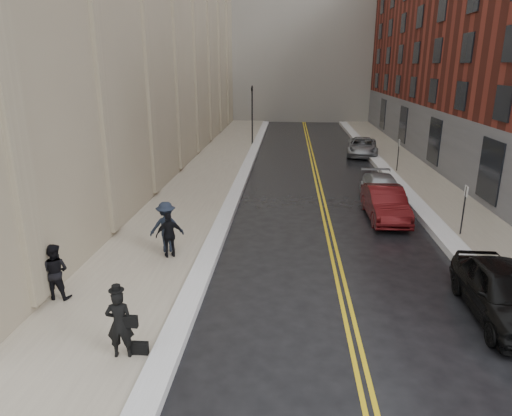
% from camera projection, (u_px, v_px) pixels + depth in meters
% --- Properties ---
extents(ground, '(160.00, 160.00, 0.00)m').
position_uv_depth(ground, '(259.00, 339.00, 12.02)').
color(ground, black).
rests_on(ground, ground).
extents(sidewalk_left, '(4.00, 64.00, 0.15)m').
position_uv_depth(sidewalk_left, '(202.00, 183.00, 27.53)').
color(sidewalk_left, gray).
rests_on(sidewalk_left, ground).
extents(sidewalk_right, '(3.00, 64.00, 0.15)m').
position_uv_depth(sidewalk_right, '(431.00, 187.00, 26.59)').
color(sidewalk_right, gray).
rests_on(sidewalk_right, ground).
extents(lane_stripe_a, '(0.12, 64.00, 0.01)m').
position_uv_depth(lane_stripe_a, '(317.00, 186.00, 27.07)').
color(lane_stripe_a, gold).
rests_on(lane_stripe_a, ground).
extents(lane_stripe_b, '(0.12, 64.00, 0.01)m').
position_uv_depth(lane_stripe_b, '(321.00, 186.00, 27.06)').
color(lane_stripe_b, gold).
rests_on(lane_stripe_b, ground).
extents(snow_ridge_left, '(0.70, 60.80, 0.26)m').
position_uv_depth(snow_ridge_left, '(240.00, 183.00, 27.35)').
color(snow_ridge_left, white).
rests_on(snow_ridge_left, ground).
extents(snow_ridge_right, '(0.85, 60.80, 0.30)m').
position_uv_depth(snow_ridge_right, '(399.00, 185.00, 26.70)').
color(snow_ridge_right, white).
rests_on(snow_ridge_right, ground).
extents(traffic_signal, '(0.18, 0.15, 5.20)m').
position_uv_depth(traffic_signal, '(252.00, 111.00, 39.82)').
color(traffic_signal, black).
rests_on(traffic_signal, ground).
extents(parking_sign_near, '(0.06, 0.35, 2.23)m').
position_uv_depth(parking_sign_near, '(464.00, 206.00, 18.67)').
color(parking_sign_near, black).
rests_on(parking_sign_near, ground).
extents(parking_sign_far, '(0.06, 0.35, 2.23)m').
position_uv_depth(parking_sign_far, '(398.00, 153.00, 30.09)').
color(parking_sign_far, black).
rests_on(parking_sign_far, ground).
extents(car_black, '(1.99, 4.67, 1.58)m').
position_uv_depth(car_black, '(504.00, 292.00, 12.80)').
color(car_black, black).
rests_on(car_black, ground).
extents(car_maroon, '(1.63, 4.57, 1.50)m').
position_uv_depth(car_maroon, '(385.00, 203.00, 21.15)').
color(car_maroon, '#4D0D0F').
rests_on(car_maroon, ground).
extents(car_silver_near, '(1.90, 4.67, 1.35)m').
position_uv_depth(car_silver_near, '(382.00, 189.00, 23.87)').
color(car_silver_near, '#999DA1').
rests_on(car_silver_near, ground).
extents(car_silver_far, '(2.93, 5.26, 1.39)m').
position_uv_depth(car_silver_far, '(362.00, 147.00, 36.19)').
color(car_silver_far, gray).
rests_on(car_silver_far, ground).
extents(pedestrian_main, '(0.69, 0.51, 1.76)m').
position_uv_depth(pedestrian_main, '(120.00, 324.00, 10.81)').
color(pedestrian_main, black).
rests_on(pedestrian_main, sidewalk_left).
extents(pedestrian_a, '(0.86, 0.68, 1.73)m').
position_uv_depth(pedestrian_a, '(55.00, 271.00, 13.57)').
color(pedestrian_a, black).
rests_on(pedestrian_a, sidewalk_left).
extents(pedestrian_b, '(1.37, 0.96, 1.93)m').
position_uv_depth(pedestrian_b, '(167.00, 227.00, 17.02)').
color(pedestrian_b, '#1A212F').
rests_on(pedestrian_b, sidewalk_left).
extents(pedestrian_c, '(1.07, 0.77, 1.69)m').
position_uv_depth(pedestrian_c, '(170.00, 235.00, 16.55)').
color(pedestrian_c, black).
rests_on(pedestrian_c, sidewalk_left).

